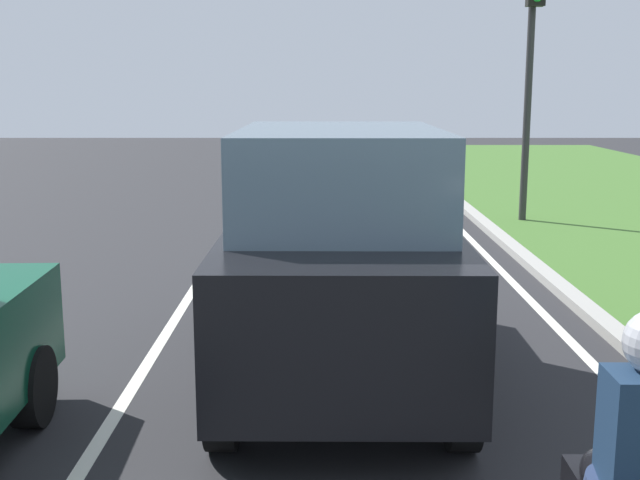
{
  "coord_description": "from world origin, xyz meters",
  "views": [
    {
      "loc": [
        0.97,
        2.11,
        2.63
      ],
      "look_at": [
        0.94,
        9.57,
        1.2
      ],
      "focal_mm": 44.99,
      "sensor_mm": 36.0,
      "label": 1
    }
  ],
  "objects": [
    {
      "name": "ground_plane",
      "position": [
        0.0,
        14.0,
        0.0
      ],
      "size": [
        60.0,
        60.0,
        0.0
      ],
      "primitive_type": "plane",
      "color": "#262628"
    },
    {
      "name": "lane_line_center",
      "position": [
        -0.7,
        14.0,
        0.0
      ],
      "size": [
        0.12,
        32.0,
        0.01
      ],
      "primitive_type": "cube",
      "color": "silver",
      "rests_on": "ground"
    },
    {
      "name": "lane_line_right_edge",
      "position": [
        3.6,
        14.0,
        0.0
      ],
      "size": [
        0.12,
        32.0,
        0.01
      ],
      "primitive_type": "cube",
      "color": "silver",
      "rests_on": "ground"
    },
    {
      "name": "curb_right",
      "position": [
        4.1,
        14.0,
        0.06
      ],
      "size": [
        0.24,
        48.0,
        0.12
      ],
      "primitive_type": "cube",
      "color": "#9E9B93",
      "rests_on": "ground"
    },
    {
      "name": "car_suv_ahead",
      "position": [
        1.14,
        9.15,
        1.17
      ],
      "size": [
        1.99,
        4.51,
        2.28
      ],
      "rotation": [
        0.0,
        0.0,
        -0.01
      ],
      "color": "black",
      "rests_on": "ground"
    },
    {
      "name": "traffic_light_near_right",
      "position": [
        4.94,
        17.52,
        3.52
      ],
      "size": [
        0.32,
        0.5,
        5.21
      ],
      "color": "#2D2D2D",
      "rests_on": "ground"
    }
  ]
}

